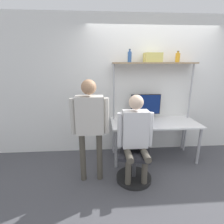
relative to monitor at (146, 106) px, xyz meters
The scene contains 13 objects.
ground_plane 1.18m from the monitor, 78.15° to the right, with size 12.00×12.00×0.00m, color #4C4C51.
wall_back 0.41m from the monitor, 56.06° to the left, with size 8.00×0.06×2.70m.
desk 0.43m from the monitor, 59.24° to the right, with size 1.64×0.74×0.74m.
shelf_unit 0.56m from the monitor, ahead, with size 1.56×0.29×1.83m.
monitor is the anchor object (origin of this frame).
laptop 0.54m from the monitor, 134.36° to the right, with size 0.35×0.25×0.24m.
cell_phone 0.48m from the monitor, 97.60° to the right, with size 0.07×0.15×0.01m.
office_chair 1.17m from the monitor, 113.52° to the right, with size 0.56×0.56×0.94m.
person_seated 1.00m from the monitor, 112.92° to the right, with size 0.55×0.47×1.38m.
person_standing 1.34m from the monitor, 141.94° to the right, with size 0.57×0.22×1.60m.
bottle_amber 1.06m from the monitor, ahead, with size 0.08×0.08×0.20m.
bottle_blue 0.98m from the monitor, behind, with size 0.07×0.07×0.23m.
storage_box 0.91m from the monitor, ahead, with size 0.31×0.24×0.17m.
Camera 1 is at (-1.04, -2.69, 1.82)m, focal length 28.00 mm.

